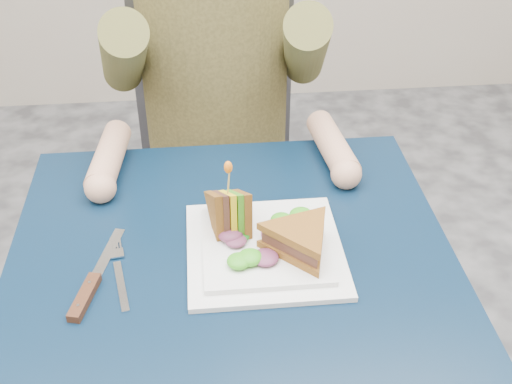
{
  "coord_description": "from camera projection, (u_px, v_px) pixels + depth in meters",
  "views": [
    {
      "loc": [
        -0.04,
        -0.79,
        1.45
      ],
      "look_at": [
        0.05,
        0.07,
        0.82
      ],
      "focal_mm": 45.0,
      "sensor_mm": 36.0,
      "label": 1
    }
  ],
  "objects": [
    {
      "name": "table",
      "position": [
        234.0,
        298.0,
        1.11
      ],
      "size": [
        0.75,
        0.75,
        0.73
      ],
      "color": "black",
      "rests_on": "ground"
    },
    {
      "name": "sandwich_upright",
      "position": [
        230.0,
        212.0,
        1.08
      ],
      "size": [
        0.08,
        0.14,
        0.13
      ],
      "color": "brown",
      "rests_on": "plate"
    },
    {
      "name": "sandwich_flat",
      "position": [
        300.0,
        239.0,
        1.04
      ],
      "size": [
        0.2,
        0.2,
        0.05
      ],
      "color": "brown",
      "rests_on": "plate"
    },
    {
      "name": "plate",
      "position": [
        265.0,
        248.0,
        1.08
      ],
      "size": [
        0.26,
        0.26,
        0.02
      ],
      "color": "white",
      "rests_on": "table"
    },
    {
      "name": "onion_ring",
      "position": [
        274.0,
        234.0,
        1.07
      ],
      "size": [
        0.04,
        0.04,
        0.02
      ],
      "primitive_type": "torus",
      "rotation": [
        0.44,
        0.0,
        0.0
      ],
      "color": "#9E4C7A",
      "rests_on": "plate"
    },
    {
      "name": "lettuce_spill",
      "position": [
        267.0,
        234.0,
        1.07
      ],
      "size": [
        0.15,
        0.13,
        0.02
      ],
      "primitive_type": null,
      "color": "#337A14",
      "rests_on": "plate"
    },
    {
      "name": "toothpick",
      "position": [
        229.0,
        181.0,
        1.04
      ],
      "size": [
        0.01,
        0.01,
        0.06
      ],
      "primitive_type": "cylinder",
      "rotation": [
        0.14,
        0.07,
        0.0
      ],
      "color": "tan",
      "rests_on": "sandwich_upright"
    },
    {
      "name": "knife",
      "position": [
        89.0,
        288.0,
        1.0
      ],
      "size": [
        0.07,
        0.22,
        0.02
      ],
      "color": "silver",
      "rests_on": "table"
    },
    {
      "name": "fork",
      "position": [
        120.0,
        274.0,
        1.03
      ],
      "size": [
        0.04,
        0.18,
        0.01
      ],
      "color": "silver",
      "rests_on": "table"
    },
    {
      "name": "toothpick_frill",
      "position": [
        228.0,
        167.0,
        1.03
      ],
      "size": [
        0.01,
        0.01,
        0.02
      ],
      "primitive_type": "ellipsoid",
      "color": "orange",
      "rests_on": "sandwich_upright"
    },
    {
      "name": "chair",
      "position": [
        217.0,
        143.0,
        1.73
      ],
      "size": [
        0.42,
        0.4,
        0.93
      ],
      "color": "#47474C",
      "rests_on": "ground"
    },
    {
      "name": "diner",
      "position": [
        213.0,
        26.0,
        1.42
      ],
      "size": [
        0.54,
        0.59,
        0.74
      ],
      "color": "#4D4623",
      "rests_on": "chair"
    }
  ]
}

